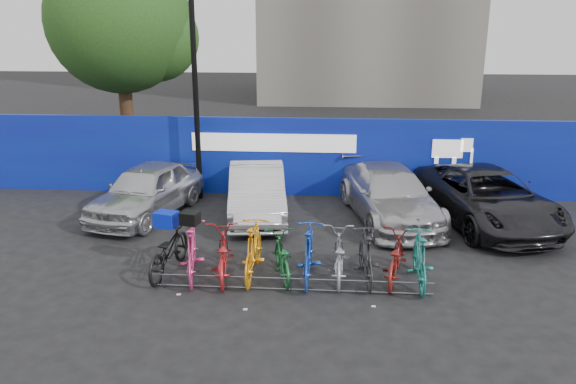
# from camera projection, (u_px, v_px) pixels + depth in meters

# --- Properties ---
(ground) EXTENTS (100.00, 100.00, 0.00)m
(ground) POSITION_uv_depth(u_px,v_px,m) (293.00, 278.00, 11.75)
(ground) COLOR black
(ground) RESTS_ON ground
(hoarding) EXTENTS (22.00, 0.18, 2.40)m
(hoarding) POSITION_uv_depth(u_px,v_px,m) (307.00, 157.00, 17.13)
(hoarding) COLOR #0B2A99
(hoarding) RESTS_ON ground
(tree) EXTENTS (5.40, 5.20, 7.80)m
(tree) POSITION_uv_depth(u_px,v_px,m) (126.00, 25.00, 20.37)
(tree) COLOR #382314
(tree) RESTS_ON ground
(lamppost) EXTENTS (0.25, 0.50, 6.11)m
(lamppost) POSITION_uv_depth(u_px,v_px,m) (195.00, 90.00, 16.19)
(lamppost) COLOR black
(lamppost) RESTS_ON ground
(bike_rack) EXTENTS (5.60, 0.03, 0.30)m
(bike_rack) POSITION_uv_depth(u_px,v_px,m) (291.00, 284.00, 11.13)
(bike_rack) COLOR #595B60
(bike_rack) RESTS_ON ground
(car_0) EXTENTS (2.68, 4.53, 1.45)m
(car_0) POSITION_uv_depth(u_px,v_px,m) (147.00, 190.00, 15.43)
(car_0) COLOR #B8B9BD
(car_0) RESTS_ON ground
(car_1) EXTENTS (2.05, 4.39, 1.39)m
(car_1) POSITION_uv_depth(u_px,v_px,m) (257.00, 192.00, 15.37)
(car_1) COLOR silver
(car_1) RESTS_ON ground
(car_2) EXTENTS (2.91, 5.11, 1.40)m
(car_2) POSITION_uv_depth(u_px,v_px,m) (390.00, 194.00, 15.12)
(car_2) COLOR #B1B0B5
(car_2) RESTS_ON ground
(car_3) EXTENTS (3.55, 5.60, 1.44)m
(car_3) POSITION_uv_depth(u_px,v_px,m) (486.00, 197.00, 14.81)
(car_3) COLOR black
(car_3) RESTS_ON ground
(bike_0) EXTENTS (0.93, 2.06, 1.05)m
(bike_0) POSITION_uv_depth(u_px,v_px,m) (168.00, 250.00, 11.89)
(bike_0) COLOR black
(bike_0) RESTS_ON ground
(bike_1) EXTENTS (0.91, 2.03, 1.18)m
(bike_1) POSITION_uv_depth(u_px,v_px,m) (192.00, 251.00, 11.67)
(bike_1) COLOR #E0397F
(bike_1) RESTS_ON ground
(bike_2) EXTENTS (0.99, 2.03, 1.02)m
(bike_2) POSITION_uv_depth(u_px,v_px,m) (222.00, 254.00, 11.68)
(bike_2) COLOR red
(bike_2) RESTS_ON ground
(bike_3) EXTENTS (0.61, 2.00, 1.19)m
(bike_3) POSITION_uv_depth(u_px,v_px,m) (253.00, 250.00, 11.68)
(bike_3) COLOR orange
(bike_3) RESTS_ON ground
(bike_4) EXTENTS (0.99, 1.82, 0.91)m
(bike_4) POSITION_uv_depth(u_px,v_px,m) (282.00, 257.00, 11.71)
(bike_4) COLOR #196630
(bike_4) RESTS_ON ground
(bike_5) EXTENTS (0.59, 1.96, 1.17)m
(bike_5) POSITION_uv_depth(u_px,v_px,m) (309.00, 253.00, 11.54)
(bike_5) COLOR #163FAF
(bike_5) RESTS_ON ground
(bike_6) EXTENTS (0.66, 1.89, 0.99)m
(bike_6) POSITION_uv_depth(u_px,v_px,m) (338.00, 255.00, 11.66)
(bike_6) COLOR #9A9CA1
(bike_6) RESTS_ON ground
(bike_7) EXTENTS (0.65, 1.82, 1.07)m
(bike_7) POSITION_uv_depth(u_px,v_px,m) (366.00, 256.00, 11.52)
(bike_7) COLOR #29292C
(bike_7) RESTS_ON ground
(bike_8) EXTENTS (1.04, 1.96, 0.98)m
(bike_8) POSITION_uv_depth(u_px,v_px,m) (395.00, 257.00, 11.58)
(bike_8) COLOR maroon
(bike_8) RESTS_ON ground
(bike_9) EXTENTS (0.58, 1.88, 1.12)m
(bike_9) POSITION_uv_depth(u_px,v_px,m) (420.00, 259.00, 11.34)
(bike_9) COLOR #1E7C74
(bike_9) RESTS_ON ground
(cargo_crate) EXTENTS (0.52, 0.44, 0.32)m
(cargo_crate) POSITION_uv_depth(u_px,v_px,m) (166.00, 219.00, 11.69)
(cargo_crate) COLOR #071DC1
(cargo_crate) RESTS_ON bike_0
(cargo_topcase) EXTENTS (0.42, 0.39, 0.26)m
(cargo_topcase) POSITION_uv_depth(u_px,v_px,m) (190.00, 218.00, 11.46)
(cargo_topcase) COLOR black
(cargo_topcase) RESTS_ON bike_1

